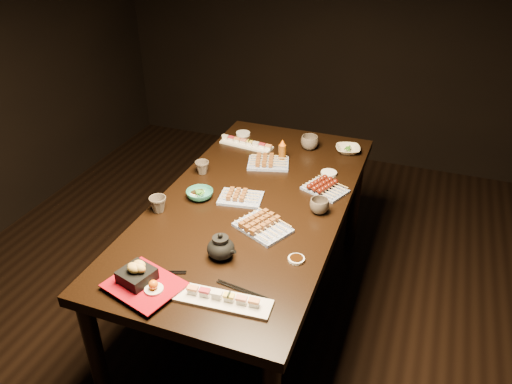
# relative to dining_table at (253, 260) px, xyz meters

# --- Properties ---
(ground) EXTENTS (5.00, 5.00, 0.00)m
(ground) POSITION_rel_dining_table_xyz_m (0.06, -0.38, -0.38)
(ground) COLOR black
(ground) RESTS_ON ground
(dining_table) EXTENTS (0.96, 1.83, 0.75)m
(dining_table) POSITION_rel_dining_table_xyz_m (0.00, 0.00, 0.00)
(dining_table) COLOR black
(dining_table) RESTS_ON ground
(sushi_platter_near) EXTENTS (0.38, 0.13, 0.05)m
(sushi_platter_near) POSITION_rel_dining_table_xyz_m (0.15, -0.71, 0.40)
(sushi_platter_near) COLOR white
(sushi_platter_near) RESTS_ON dining_table
(sushi_platter_far) EXTENTS (0.33, 0.13, 0.04)m
(sushi_platter_far) POSITION_rel_dining_table_xyz_m (-0.25, 0.57, 0.39)
(sushi_platter_far) COLOR white
(sushi_platter_far) RESTS_ON dining_table
(yakitori_plate_center) EXTENTS (0.23, 0.18, 0.05)m
(yakitori_plate_center) POSITION_rel_dining_table_xyz_m (-0.06, -0.01, 0.40)
(yakitori_plate_center) COLOR #828EB6
(yakitori_plate_center) RESTS_ON dining_table
(yakitori_plate_right) EXTENTS (0.29, 0.26, 0.06)m
(yakitori_plate_right) POSITION_rel_dining_table_xyz_m (0.13, -0.21, 0.41)
(yakitori_plate_right) COLOR #828EB6
(yakitori_plate_right) RESTS_ON dining_table
(yakitori_plate_left) EXTENTS (0.26, 0.22, 0.06)m
(yakitori_plate_left) POSITION_rel_dining_table_xyz_m (-0.05, 0.38, 0.40)
(yakitori_plate_left) COLOR #828EB6
(yakitori_plate_left) RESTS_ON dining_table
(tsukune_plate) EXTENTS (0.25, 0.22, 0.05)m
(tsukune_plate) POSITION_rel_dining_table_xyz_m (0.32, 0.22, 0.40)
(tsukune_plate) COLOR #828EB6
(tsukune_plate) RESTS_ON dining_table
(edamame_bowl_green) EXTENTS (0.17, 0.17, 0.04)m
(edamame_bowl_green) POSITION_rel_dining_table_xyz_m (-0.25, -0.07, 0.40)
(edamame_bowl_green) COLOR #2C8772
(edamame_bowl_green) RESTS_ON dining_table
(edamame_bowl_cream) EXTENTS (0.18, 0.18, 0.03)m
(edamame_bowl_cream) POSITION_rel_dining_table_xyz_m (0.34, 0.69, 0.39)
(edamame_bowl_cream) COLOR beige
(edamame_bowl_cream) RESTS_ON dining_table
(tempura_tray) EXTENTS (0.32, 0.29, 0.10)m
(tempura_tray) POSITION_rel_dining_table_xyz_m (-0.16, -0.74, 0.43)
(tempura_tray) COLOR black
(tempura_tray) RESTS_ON dining_table
(teacup_near_left) EXTENTS (0.09, 0.09, 0.08)m
(teacup_near_left) POSITION_rel_dining_table_xyz_m (-0.39, -0.25, 0.41)
(teacup_near_left) COLOR #4D433B
(teacup_near_left) RESTS_ON dining_table
(teacup_mid_right) EXTENTS (0.09, 0.09, 0.07)m
(teacup_mid_right) POSITION_rel_dining_table_xyz_m (0.34, 0.01, 0.41)
(teacup_mid_right) COLOR #4D433B
(teacup_mid_right) RESTS_ON dining_table
(teacup_far_left) EXTENTS (0.10, 0.10, 0.07)m
(teacup_far_left) POSITION_rel_dining_table_xyz_m (-0.35, 0.16, 0.41)
(teacup_far_left) COLOR #4D433B
(teacup_far_left) RESTS_ON dining_table
(teacup_far_right) EXTENTS (0.14, 0.14, 0.08)m
(teacup_far_right) POSITION_rel_dining_table_xyz_m (0.11, 0.66, 0.42)
(teacup_far_right) COLOR #4D433B
(teacup_far_right) RESTS_ON dining_table
(teapot) EXTENTS (0.17, 0.17, 0.12)m
(teapot) POSITION_rel_dining_table_xyz_m (0.03, -0.46, 0.43)
(teapot) COLOR black
(teapot) RESTS_ON dining_table
(condiment_bottle) EXTENTS (0.05, 0.05, 0.13)m
(condiment_bottle) POSITION_rel_dining_table_xyz_m (0.01, 0.46, 0.44)
(condiment_bottle) COLOR #68370D
(condiment_bottle) RESTS_ON dining_table
(sauce_dish_west) EXTENTS (0.11, 0.11, 0.01)m
(sauce_dish_west) POSITION_rel_dining_table_xyz_m (-0.29, -0.04, 0.38)
(sauce_dish_west) COLOR white
(sauce_dish_west) RESTS_ON dining_table
(sauce_dish_east) EXTENTS (0.09, 0.09, 0.02)m
(sauce_dish_east) POSITION_rel_dining_table_xyz_m (0.29, 0.39, 0.38)
(sauce_dish_east) COLOR white
(sauce_dish_east) RESTS_ON dining_table
(sauce_dish_se) EXTENTS (0.08, 0.08, 0.01)m
(sauce_dish_se) POSITION_rel_dining_table_xyz_m (0.34, -0.38, 0.38)
(sauce_dish_se) COLOR white
(sauce_dish_se) RESTS_ON dining_table
(sauce_dish_nw) EXTENTS (0.10, 0.10, 0.02)m
(sauce_dish_nw) POSITION_rel_dining_table_xyz_m (-0.33, 0.71, 0.38)
(sauce_dish_nw) COLOR white
(sauce_dish_nw) RESTS_ON dining_table
(chopsticks_near) EXTENTS (0.22, 0.09, 0.01)m
(chopsticks_near) POSITION_rel_dining_table_xyz_m (-0.16, -0.64, 0.38)
(chopsticks_near) COLOR black
(chopsticks_near) RESTS_ON dining_table
(chopsticks_se) EXTENTS (0.22, 0.05, 0.01)m
(chopsticks_se) POSITION_rel_dining_table_xyz_m (0.19, -0.62, 0.38)
(chopsticks_se) COLOR black
(chopsticks_se) RESTS_ON dining_table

